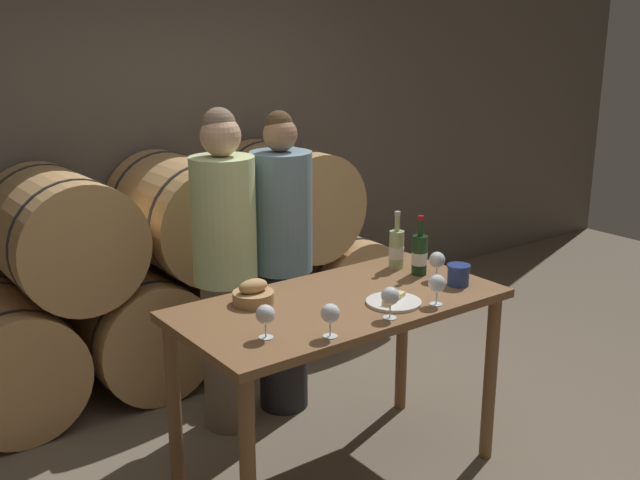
% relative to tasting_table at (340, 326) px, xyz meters
% --- Properties ---
extents(ground_plane, '(10.00, 10.00, 0.00)m').
position_rel_tasting_table_xyz_m(ground_plane, '(0.00, 0.00, -0.78)').
color(ground_plane, '#726654').
extents(stone_wall_back, '(10.00, 0.12, 3.20)m').
position_rel_tasting_table_xyz_m(stone_wall_back, '(0.00, 2.09, 0.82)').
color(stone_wall_back, '#60594F').
rests_on(stone_wall_back, ground_plane).
extents(barrel_stack, '(2.97, 0.84, 1.36)m').
position_rel_tasting_table_xyz_m(barrel_stack, '(-0.00, 1.55, -0.15)').
color(barrel_stack, tan).
rests_on(barrel_stack, ground_plane).
extents(tasting_table, '(1.51, 0.76, 0.90)m').
position_rel_tasting_table_xyz_m(tasting_table, '(0.00, 0.00, 0.00)').
color(tasting_table, brown).
rests_on(tasting_table, ground_plane).
extents(person_left, '(0.33, 0.33, 1.72)m').
position_rel_tasting_table_xyz_m(person_left, '(-0.17, 0.74, 0.11)').
color(person_left, '#756651').
rests_on(person_left, ground_plane).
extents(person_right, '(0.33, 0.33, 1.69)m').
position_rel_tasting_table_xyz_m(person_right, '(0.18, 0.74, 0.08)').
color(person_right, '#232326').
rests_on(person_right, ground_plane).
extents(wine_bottle_red, '(0.08, 0.08, 0.30)m').
position_rel_tasting_table_xyz_m(wine_bottle_red, '(0.55, 0.05, 0.23)').
color(wine_bottle_red, '#193819').
rests_on(wine_bottle_red, tasting_table).
extents(wine_bottle_white, '(0.08, 0.08, 0.30)m').
position_rel_tasting_table_xyz_m(wine_bottle_white, '(0.53, 0.20, 0.23)').
color(wine_bottle_white, '#ADBC7F').
rests_on(wine_bottle_white, tasting_table).
extents(blue_crock, '(0.11, 0.11, 0.10)m').
position_rel_tasting_table_xyz_m(blue_crock, '(0.58, -0.18, 0.18)').
color(blue_crock, navy).
rests_on(blue_crock, tasting_table).
extents(bread_basket, '(0.19, 0.19, 0.11)m').
position_rel_tasting_table_xyz_m(bread_basket, '(-0.34, 0.20, 0.17)').
color(bread_basket, tan).
rests_on(bread_basket, tasting_table).
extents(cheese_plate, '(0.25, 0.25, 0.04)m').
position_rel_tasting_table_xyz_m(cheese_plate, '(0.17, -0.18, 0.14)').
color(cheese_plate, white).
rests_on(cheese_plate, tasting_table).
extents(wine_glass_far_left, '(0.08, 0.08, 0.14)m').
position_rel_tasting_table_xyz_m(wine_glass_far_left, '(-0.50, -0.16, 0.22)').
color(wine_glass_far_left, white).
rests_on(wine_glass_far_left, tasting_table).
extents(wine_glass_left, '(0.08, 0.08, 0.14)m').
position_rel_tasting_table_xyz_m(wine_glass_left, '(-0.29, -0.30, 0.22)').
color(wine_glass_left, white).
rests_on(wine_glass_left, tasting_table).
extents(wine_glass_center, '(0.08, 0.08, 0.14)m').
position_rel_tasting_table_xyz_m(wine_glass_center, '(0.04, -0.30, 0.22)').
color(wine_glass_center, white).
rests_on(wine_glass_center, tasting_table).
extents(wine_glass_right, '(0.08, 0.08, 0.14)m').
position_rel_tasting_table_xyz_m(wine_glass_right, '(0.31, -0.30, 0.22)').
color(wine_glass_right, white).
rests_on(wine_glass_right, tasting_table).
extents(wine_glass_far_right, '(0.08, 0.08, 0.14)m').
position_rel_tasting_table_xyz_m(wine_glass_far_right, '(0.56, -0.05, 0.22)').
color(wine_glass_far_right, white).
rests_on(wine_glass_far_right, tasting_table).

